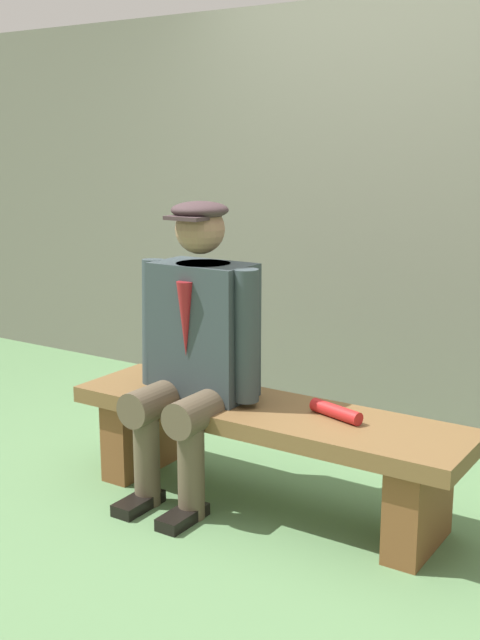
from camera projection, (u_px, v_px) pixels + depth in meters
name	position (u px, v px, depth m)	size (l,w,h in m)	color
ground_plane	(264.00, 505.00, 3.38)	(30.00, 30.00, 0.00)	#578050
bench	(265.00, 436.00, 3.31)	(1.71, 0.45, 0.43)	brown
seated_man	(196.00, 344.00, 3.34)	(0.58, 0.56, 1.26)	#303C3F
rolled_magazine	(336.00, 412.00, 3.14)	(0.05, 0.05, 0.24)	#B21E1E
stadium_wall	(410.00, 211.00, 4.37)	(12.00, 0.24, 2.25)	slate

